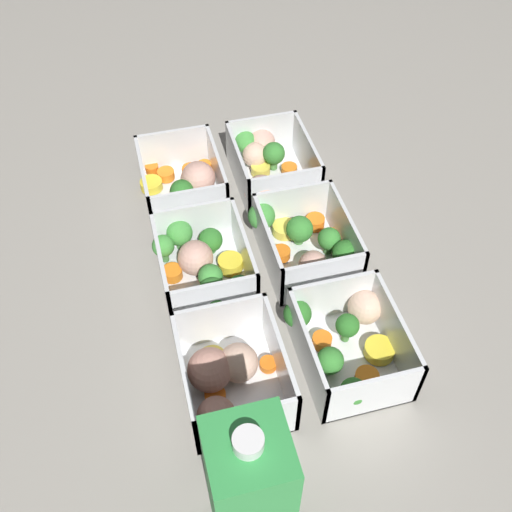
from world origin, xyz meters
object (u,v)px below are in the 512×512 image
at_px(container_near_right, 266,166).
at_px(juice_carton, 249,492).
at_px(container_far_left, 226,376).
at_px(container_far_center, 203,264).
at_px(container_near_left, 347,341).
at_px(container_near_center, 305,243).
at_px(container_far_right, 186,182).

distance_m(container_near_right, juice_carton, 0.51).
height_order(container_near_right, container_far_left, same).
bearing_deg(juice_carton, container_far_center, -3.41).
xyz_separation_m(container_far_left, juice_carton, (-0.15, 0.01, 0.07)).
xyz_separation_m(container_near_left, container_near_right, (0.32, 0.01, 0.00)).
height_order(container_near_left, container_near_right, same).
bearing_deg(container_near_left, container_far_left, 94.13).
bearing_deg(container_near_center, container_far_left, 139.20).
height_order(container_near_center, container_far_right, same).
distance_m(container_near_center, container_far_left, 0.22).
height_order(container_near_left, container_near_center, same).
relative_size(container_far_center, juice_carton, 0.73).
bearing_deg(container_far_right, juice_carton, 177.04).
relative_size(container_near_left, juice_carton, 0.74).
xyz_separation_m(container_near_right, container_far_center, (-0.17, 0.13, 0.00)).
xyz_separation_m(container_far_left, container_far_center, (0.17, -0.01, 0.00)).
bearing_deg(container_near_center, container_far_right, 39.87).
distance_m(container_near_left, juice_carton, 0.24).
height_order(container_near_left, container_far_left, same).
relative_size(container_near_left, container_far_center, 1.01).
xyz_separation_m(container_near_center, container_near_right, (0.16, 0.01, 0.00)).
height_order(container_near_left, juice_carton, juice_carton).
relative_size(container_near_center, container_far_right, 1.03).
xyz_separation_m(container_near_left, container_far_left, (-0.01, 0.15, 0.00)).
bearing_deg(container_near_center, container_far_center, 91.50).
relative_size(container_near_left, container_far_right, 1.05).
height_order(container_near_center, juice_carton, juice_carton).
relative_size(container_near_left, container_far_left, 1.05).
distance_m(container_near_right, container_far_right, 0.12).
height_order(container_near_center, container_near_right, same).
xyz_separation_m(container_near_center, container_far_center, (-0.00, 0.14, 0.00)).
height_order(container_far_left, container_far_center, same).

